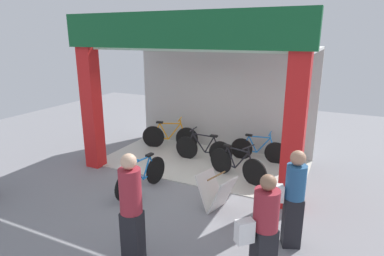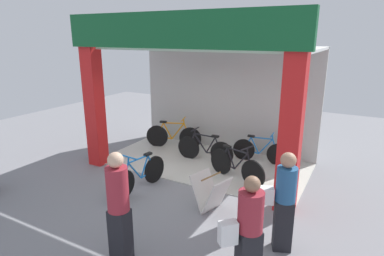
% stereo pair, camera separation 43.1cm
% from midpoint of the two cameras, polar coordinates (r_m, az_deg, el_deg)
% --- Properties ---
extents(ground_plane, '(18.62, 18.62, 0.00)m').
position_cam_midpoint_polar(ground_plane, '(7.68, -0.87, -9.55)').
color(ground_plane, gray).
rests_on(ground_plane, ground).
extents(shop_facade, '(5.51, 3.06, 3.77)m').
position_cam_midpoint_polar(shop_facade, '(8.30, 3.99, 7.03)').
color(shop_facade, beige).
rests_on(shop_facade, ground).
extents(bicycle_inside_0, '(1.64, 0.59, 0.94)m').
position_cam_midpoint_polar(bicycle_inside_0, '(9.82, -2.04, -1.42)').
color(bicycle_inside_0, black).
rests_on(bicycle_inside_0, ground).
extents(bicycle_inside_1, '(1.55, 0.61, 0.90)m').
position_cam_midpoint_polar(bicycle_inside_1, '(7.75, 9.32, -6.59)').
color(bicycle_inside_1, black).
rests_on(bicycle_inside_1, ground).
extents(bicycle_inside_2, '(1.63, 0.45, 0.90)m').
position_cam_midpoint_polar(bicycle_inside_2, '(8.75, 3.71, -3.76)').
color(bicycle_inside_2, black).
rests_on(bicycle_inside_2, ground).
extents(bicycle_inside_3, '(1.52, 0.42, 0.84)m').
position_cam_midpoint_polar(bicycle_inside_3, '(8.91, 13.29, -3.95)').
color(bicycle_inside_3, black).
rests_on(bicycle_inside_3, ground).
extents(bicycle_parked_0, '(0.44, 1.61, 0.89)m').
position_cam_midpoint_polar(bicycle_parked_0, '(7.25, -7.47, -8.22)').
color(bicycle_parked_0, black).
rests_on(bicycle_parked_0, ground).
extents(sandwich_board_sign, '(0.78, 0.70, 0.73)m').
position_cam_midpoint_polar(sandwich_board_sign, '(6.44, 5.28, -11.29)').
color(sandwich_board_sign, silver).
rests_on(sandwich_board_sign, ground).
extents(pedestrian_0, '(0.65, 0.44, 1.64)m').
position_cam_midpoint_polar(pedestrian_0, '(5.38, 17.98, -12.04)').
color(pedestrian_0, black).
rests_on(pedestrian_0, ground).
extents(pedestrian_1, '(0.33, 0.33, 1.76)m').
position_cam_midpoint_polar(pedestrian_1, '(4.90, -10.21, -13.64)').
color(pedestrian_1, black).
rests_on(pedestrian_1, ground).
extents(pedestrian_2, '(0.59, 0.60, 1.60)m').
position_cam_midpoint_polar(pedestrian_2, '(4.59, 12.60, -17.19)').
color(pedestrian_2, black).
rests_on(pedestrian_2, ground).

